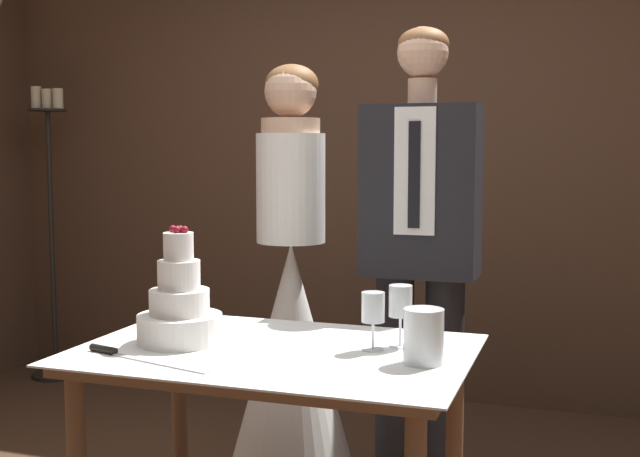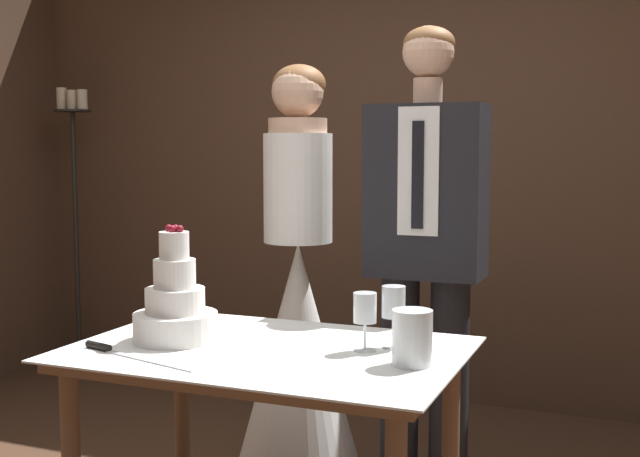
# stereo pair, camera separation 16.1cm
# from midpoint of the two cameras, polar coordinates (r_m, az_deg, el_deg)

# --- Properties ---
(wall_back) EXTENTS (5.00, 0.12, 2.64)m
(wall_back) POSITION_cam_midpoint_polar(r_m,az_deg,el_deg) (4.42, 4.56, 5.10)
(wall_back) COLOR #513828
(wall_back) RESTS_ON ground_plane
(cake_table) EXTENTS (1.17, 0.79, 0.76)m
(cake_table) POSITION_cam_midpoint_polar(r_m,az_deg,el_deg) (2.47, -5.10, -10.81)
(cake_table) COLOR brown
(cake_table) RESTS_ON ground_plane
(tiered_cake) EXTENTS (0.26, 0.26, 0.37)m
(tiered_cake) POSITION_cam_midpoint_polar(r_m,az_deg,el_deg) (2.54, -11.77, -5.62)
(tiered_cake) COLOR white
(tiered_cake) RESTS_ON cake_table
(cake_knife) EXTENTS (0.45, 0.14, 0.02)m
(cake_knife) POSITION_cam_midpoint_polar(r_m,az_deg,el_deg) (2.43, -15.61, -8.65)
(cake_knife) COLOR silver
(cake_knife) RESTS_ON cake_table
(wine_glass_near) EXTENTS (0.07, 0.07, 0.18)m
(wine_glass_near) POSITION_cam_midpoint_polar(r_m,az_deg,el_deg) (2.39, 1.82, -5.78)
(wine_glass_near) COLOR silver
(wine_glass_near) RESTS_ON cake_table
(wine_glass_middle) EXTENTS (0.07, 0.07, 0.19)m
(wine_glass_middle) POSITION_cam_midpoint_polar(r_m,az_deg,el_deg) (2.43, 3.85, -5.31)
(wine_glass_middle) COLOR silver
(wine_glass_middle) RESTS_ON cake_table
(hurricane_candle) EXTENTS (0.11, 0.11, 0.16)m
(hurricane_candle) POSITION_cam_midpoint_polar(r_m,az_deg,el_deg) (2.26, 5.33, -7.74)
(hurricane_candle) COLOR silver
(hurricane_candle) RESTS_ON cake_table
(bride) EXTENTS (0.54, 0.54, 1.70)m
(bride) POSITION_cam_midpoint_polar(r_m,az_deg,el_deg) (3.33, -3.45, -7.08)
(bride) COLOR white
(bride) RESTS_ON ground_plane
(groom) EXTENTS (0.44, 0.25, 1.82)m
(groom) POSITION_cam_midpoint_polar(r_m,az_deg,el_deg) (3.10, 5.69, -0.82)
(groom) COLOR black
(groom) RESTS_ON ground_plane
(candle_stand) EXTENTS (0.28, 0.28, 1.73)m
(candle_stand) POSITION_cam_midpoint_polar(r_m,az_deg,el_deg) (5.03, -19.44, -0.24)
(candle_stand) COLOR black
(candle_stand) RESTS_ON ground_plane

